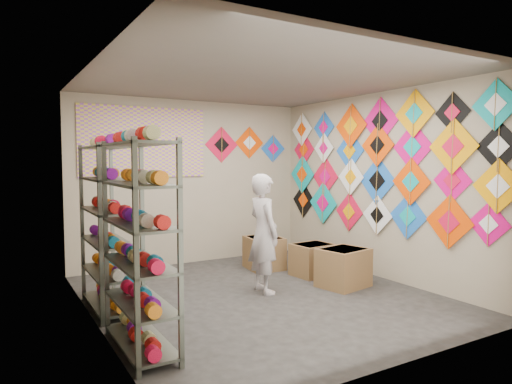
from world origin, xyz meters
TOP-DOWN VIEW (x-y plane):
  - ground at (0.00, 0.00)m, footprint 4.50×4.50m
  - room_walls at (0.00, 0.00)m, footprint 4.50×4.50m
  - shelf_rack_front at (-1.78, -0.85)m, footprint 0.40×1.10m
  - shelf_rack_back at (-1.78, 0.45)m, footprint 0.40×1.10m
  - string_spools at (-1.78, -0.20)m, footprint 0.12×2.36m
  - kite_wall_display at (1.98, 0.02)m, footprint 0.06×4.34m
  - back_wall_kites at (1.01, 2.24)m, footprint 1.61×0.02m
  - poster at (-0.80, 2.23)m, footprint 2.00×0.01m
  - shopkeeper at (0.12, 0.15)m, footprint 0.59×0.42m
  - carton_a at (1.19, -0.19)m, footprint 0.71×0.63m
  - carton_b at (1.21, 0.51)m, footprint 0.61×0.52m
  - carton_c at (0.80, 1.24)m, footprint 0.59×0.64m

SIDE VIEW (x-z plane):
  - ground at x=0.00m, z-range 0.00..0.00m
  - carton_b at x=1.21m, z-range 0.00..0.47m
  - carton_c at x=0.80m, z-range 0.00..0.50m
  - carton_a at x=1.19m, z-range 0.00..0.52m
  - shopkeeper at x=0.12m, z-range 0.00..1.54m
  - shelf_rack_front at x=-1.78m, z-range 0.00..1.90m
  - shelf_rack_back at x=-1.78m, z-range 0.00..1.90m
  - string_spools at x=-1.78m, z-range 0.99..1.11m
  - kite_wall_display at x=1.98m, z-range 0.60..2.67m
  - room_walls at x=0.00m, z-range -0.61..3.89m
  - back_wall_kites at x=1.01m, z-range 1.66..2.30m
  - poster at x=-0.80m, z-range 1.45..2.55m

